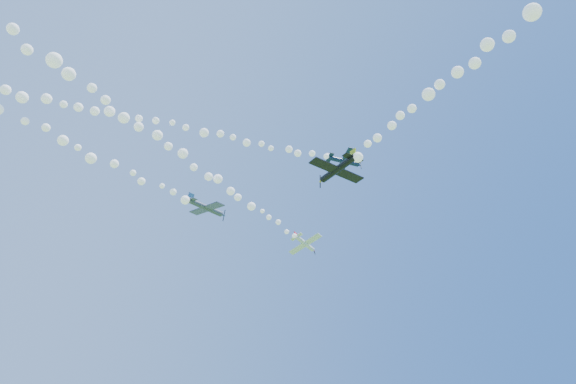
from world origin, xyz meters
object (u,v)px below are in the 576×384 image
plane_navy (344,161)px  plane_black (337,170)px  plane_white (305,244)px  plane_grey (207,208)px

plane_navy → plane_black: plane_navy is taller
plane_white → plane_navy: (-8.43, -23.11, 1.60)m
plane_white → plane_black: bearing=-139.9°
plane_navy → plane_black: 17.72m
plane_white → plane_grey: bearing=-176.9°
plane_navy → plane_grey: size_ratio=0.90×
plane_white → plane_navy: 24.66m
plane_white → plane_navy: plane_navy is taller
plane_white → plane_grey: (-26.60, -11.71, -7.91)m
plane_grey → plane_black: size_ratio=0.94×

